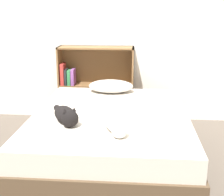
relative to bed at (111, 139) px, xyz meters
The scene contains 7 objects.
ground_plane 0.25m from the bed, ahead, with size 8.00×8.00×0.00m, color brown.
wall_back 1.65m from the bed, 90.00° to the left, with size 8.00×0.06×2.50m.
bed is the anchor object (origin of this frame).
pillow 0.79m from the bed, 94.71° to the left, with size 0.50×0.32×0.14m.
cat_light 0.53m from the bed, 81.84° to the right, with size 0.28×0.61×0.14m.
cat_dark 0.56m from the bed, 141.58° to the right, with size 0.32×0.48×0.16m.
bookshelf 1.25m from the bed, 105.25° to the left, with size 0.95×0.26×0.97m.
Camera 1 is at (0.23, -2.71, 1.46)m, focal length 50.00 mm.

